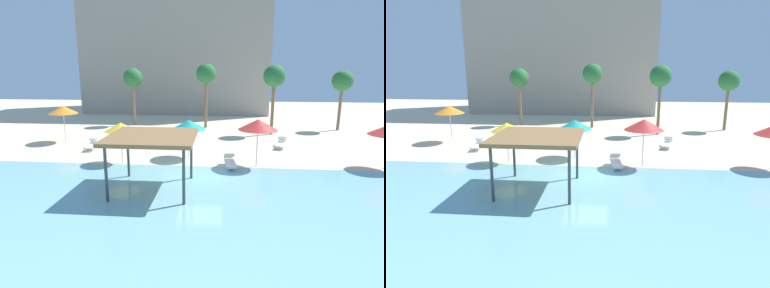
{
  "view_description": "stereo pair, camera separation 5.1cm",
  "coord_description": "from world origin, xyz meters",
  "views": [
    {
      "loc": [
        1.13,
        -17.24,
        5.91
      ],
      "look_at": [
        -0.65,
        2.0,
        1.3
      ],
      "focal_mm": 30.42,
      "sensor_mm": 36.0,
      "label": 1
    },
    {
      "loc": [
        1.18,
        -17.23,
        5.91
      ],
      "look_at": [
        -0.65,
        2.0,
        1.3
      ],
      "focal_mm": 30.42,
      "sensor_mm": 36.0,
      "label": 2
    }
  ],
  "objects": [
    {
      "name": "ground_plane",
      "position": [
        0.0,
        0.0,
        0.0
      ],
      "size": [
        80.0,
        80.0,
        0.0
      ],
      "primitive_type": "plane",
      "color": "beige"
    },
    {
      "name": "beach_umbrella_yellow_4",
      "position": [
        -5.05,
        1.95,
        2.29
      ],
      "size": [
        1.96,
        1.96,
        2.56
      ],
      "color": "silver",
      "rests_on": "ground"
    },
    {
      "name": "palm_tree_3",
      "position": [
        -0.46,
        14.72,
        5.12
      ],
      "size": [
        1.9,
        1.9,
        6.22
      ],
      "color": "brown",
      "rests_on": "ground"
    },
    {
      "name": "lounge_chair_0",
      "position": [
        1.69,
        1.68,
        0.33
      ],
      "size": [
        0.79,
        1.95,
        0.74
      ],
      "rotation": [
        0.0,
        0.0,
        -1.47
      ],
      "color": "white",
      "rests_on": "ground"
    },
    {
      "name": "shade_pavilion",
      "position": [
        -2.16,
        -2.38,
        2.57
      ],
      "size": [
        4.13,
        4.13,
        2.75
      ],
      "color": "#42474C",
      "rests_on": "ground"
    },
    {
      "name": "palm_tree_1",
      "position": [
        12.19,
        14.45,
        4.52
      ],
      "size": [
        1.9,
        1.9,
        5.59
      ],
      "color": "brown",
      "rests_on": "ground"
    },
    {
      "name": "lounge_chair_2",
      "position": [
        -8.35,
        5.28,
        0.33
      ],
      "size": [
        0.85,
        1.96,
        0.74
      ],
      "rotation": [
        0.0,
        0.0,
        -1.44
      ],
      "color": "white",
      "rests_on": "ground"
    },
    {
      "name": "beach_umbrella_orange_3",
      "position": [
        -11.35,
        7.26,
        2.6
      ],
      "size": [
        2.26,
        2.26,
        2.92
      ],
      "color": "silver",
      "rests_on": "ground"
    },
    {
      "name": "beach_umbrella_red_0",
      "position": [
        3.27,
        1.94,
        2.58
      ],
      "size": [
        2.32,
        2.32,
        2.9
      ],
      "color": "silver",
      "rests_on": "ground"
    },
    {
      "name": "lagoon_water",
      "position": [
        0.0,
        -5.25,
        0.02
      ],
      "size": [
        44.0,
        13.5,
        0.04
      ],
      "primitive_type": "cube",
      "color": "#7AB7C1",
      "rests_on": "ground"
    },
    {
      "name": "lounge_chair_1",
      "position": [
        5.62,
        7.0,
        0.33
      ],
      "size": [
        1.14,
        1.99,
        0.74
      ],
      "rotation": [
        0.0,
        0.0,
        -1.87
      ],
      "color": "white",
      "rests_on": "ground"
    },
    {
      "name": "palm_tree_2",
      "position": [
        5.58,
        11.88,
        4.98
      ],
      "size": [
        1.9,
        1.9,
        6.07
      ],
      "color": "brown",
      "rests_on": "ground"
    },
    {
      "name": "hotel_block_0",
      "position": [
        -4.9,
        28.26,
        9.18
      ],
      "size": [
        23.42,
        11.38,
        18.36
      ],
      "primitive_type": "cube",
      "color": "#9E9384",
      "rests_on": "ground"
    },
    {
      "name": "beach_umbrella_teal_2",
      "position": [
        -1.01,
        3.55,
        2.23
      ],
      "size": [
        2.26,
        2.26,
        2.54
      ],
      "color": "silver",
      "rests_on": "ground"
    },
    {
      "name": "palm_tree_0",
      "position": [
        -7.88,
        15.44,
        4.7
      ],
      "size": [
        1.9,
        1.9,
        5.77
      ],
      "color": "brown",
      "rests_on": "ground"
    }
  ]
}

